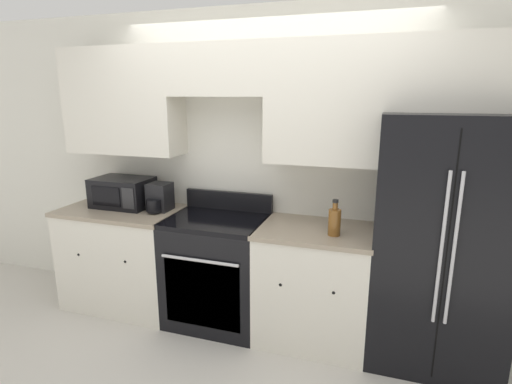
# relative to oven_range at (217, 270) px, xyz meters

# --- Properties ---
(ground_plane) EXTENTS (12.00, 12.00, 0.00)m
(ground_plane) POSITION_rel_oven_range_xyz_m (0.34, -0.31, -0.47)
(ground_plane) COLOR beige
(wall_back) EXTENTS (8.00, 0.39, 2.60)m
(wall_back) POSITION_rel_oven_range_xyz_m (0.37, 0.27, 1.08)
(wall_back) COLOR silver
(wall_back) RESTS_ON ground_plane
(lower_cabinets_left) EXTENTS (1.07, 0.64, 0.92)m
(lower_cabinets_left) POSITION_rel_oven_range_xyz_m (-0.92, 0.00, -0.00)
(lower_cabinets_left) COLOR silver
(lower_cabinets_left) RESTS_ON ground_plane
(lower_cabinets_right) EXTENTS (0.87, 0.64, 0.92)m
(lower_cabinets_right) POSITION_rel_oven_range_xyz_m (0.82, -0.00, -0.00)
(lower_cabinets_right) COLOR silver
(lower_cabinets_right) RESTS_ON ground_plane
(oven_range) EXTENTS (0.80, 0.65, 1.08)m
(oven_range) POSITION_rel_oven_range_xyz_m (0.00, 0.00, 0.00)
(oven_range) COLOR black
(oven_range) RESTS_ON ground_plane
(refrigerator) EXTENTS (0.89, 0.76, 1.80)m
(refrigerator) POSITION_rel_oven_range_xyz_m (1.69, 0.05, 0.43)
(refrigerator) COLOR black
(refrigerator) RESTS_ON ground_plane
(microwave) EXTENTS (0.51, 0.35, 0.26)m
(microwave) POSITION_rel_oven_range_xyz_m (-0.95, 0.08, 0.59)
(microwave) COLOR black
(microwave) RESTS_ON lower_cabinets_left
(bottle) EXTENTS (0.09, 0.09, 0.27)m
(bottle) POSITION_rel_oven_range_xyz_m (0.97, -0.10, 0.56)
(bottle) COLOR brown
(bottle) RESTS_ON lower_cabinets_right
(electric_kettle) EXTENTS (0.18, 0.26, 0.24)m
(electric_kettle) POSITION_rel_oven_range_xyz_m (-0.56, 0.06, 0.57)
(electric_kettle) COLOR black
(electric_kettle) RESTS_ON lower_cabinets_left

